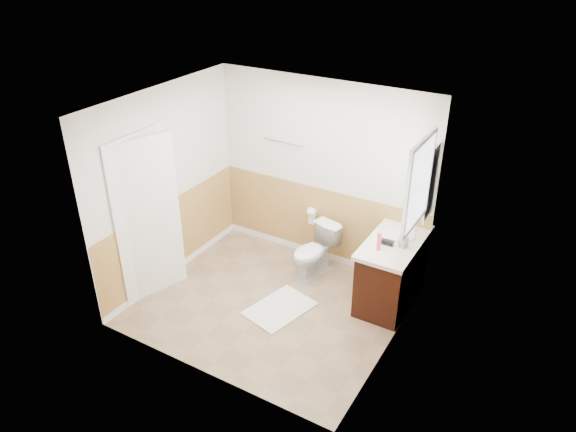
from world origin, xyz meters
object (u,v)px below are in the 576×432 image
Objects in this scene: toilet at (314,252)px; soap_dispenser at (404,240)px; vanity_cabinet at (392,272)px; bath_mat at (280,309)px; lotion_bottle at (379,241)px.

soap_dispenser is at bearing 9.69° from toilet.
bath_mat is at bearing -141.30° from vanity_cabinet.
vanity_cabinet reaches higher than bath_mat.
lotion_bottle is (0.97, -0.30, 0.61)m from toilet.
vanity_cabinet is at bearing 13.68° from toilet.
toilet is 1.34m from soap_dispenser.
toilet is 1.07m from vanity_cabinet.
toilet is 0.93m from bath_mat.
vanity_cabinet is at bearing 38.70° from bath_mat.
lotion_bottle is at bearing -109.12° from vanity_cabinet.
soap_dispenser reaches higher than bath_mat.
vanity_cabinet is (1.07, -0.01, 0.05)m from toilet.
toilet is at bearing 179.51° from vanity_cabinet.
toilet is 0.63× the size of vanity_cabinet.
vanity_cabinet is (1.07, 0.86, 0.39)m from bath_mat.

